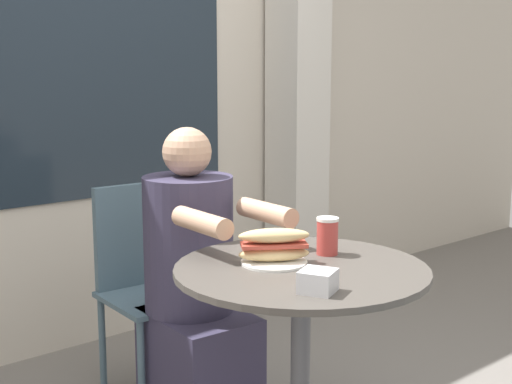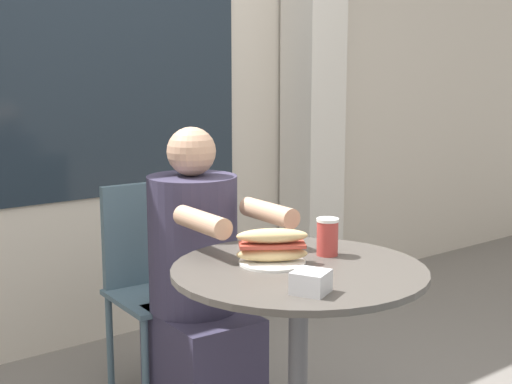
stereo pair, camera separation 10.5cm
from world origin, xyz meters
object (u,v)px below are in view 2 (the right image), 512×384
(cafe_table, at_px, (298,329))
(sandwich_on_plate, at_px, (272,248))
(seated_diner, at_px, (198,300))
(drink_cup, at_px, (327,237))
(diner_chair, at_px, (153,271))

(cafe_table, distance_m, sandwich_on_plate, 0.26)
(seated_diner, relative_size, drink_cup, 9.41)
(seated_diner, height_order, sandwich_on_plate, seated_diner)
(diner_chair, bearing_deg, seated_diner, 92.23)
(cafe_table, bearing_deg, diner_chair, 89.03)
(drink_cup, bearing_deg, sandwich_on_plate, 171.56)
(diner_chair, height_order, sandwich_on_plate, diner_chair)
(cafe_table, bearing_deg, seated_diner, 89.22)
(sandwich_on_plate, height_order, drink_cup, drink_cup)
(seated_diner, distance_m, drink_cup, 0.62)
(diner_chair, height_order, drink_cup, diner_chair)
(diner_chair, relative_size, seated_diner, 0.77)
(cafe_table, relative_size, diner_chair, 0.88)
(cafe_table, bearing_deg, sandwich_on_plate, 115.49)
(cafe_table, height_order, seated_diner, seated_diner)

